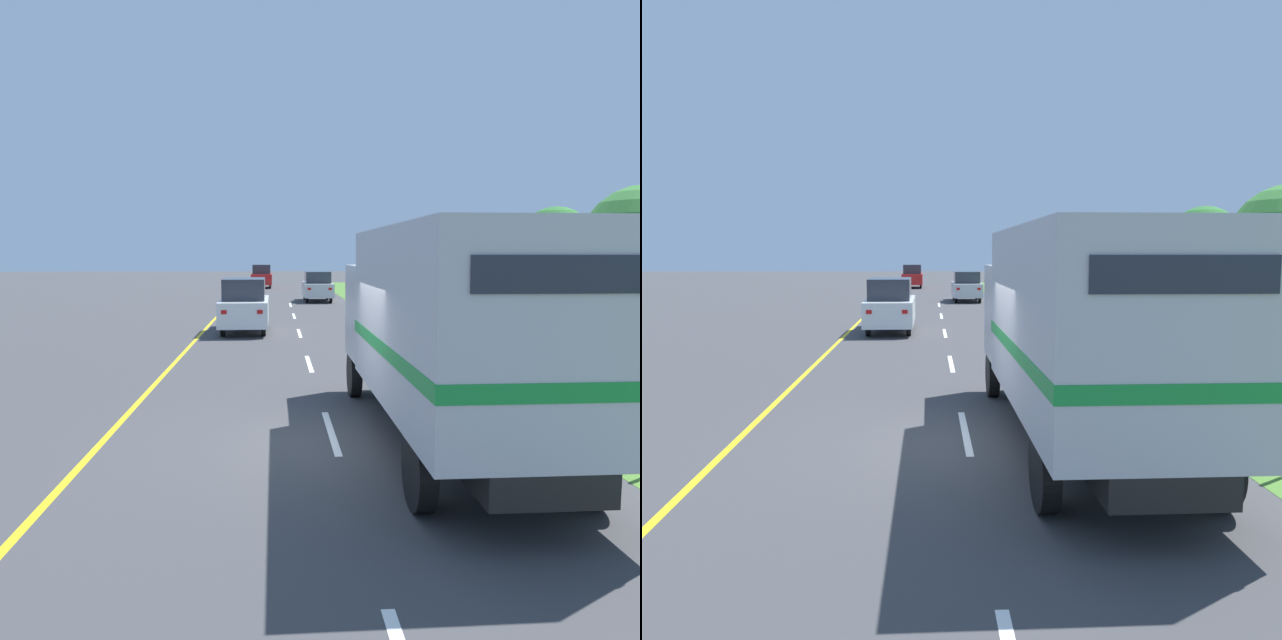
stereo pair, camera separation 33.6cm
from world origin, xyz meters
TOP-DOWN VIEW (x-y plane):
  - ground_plane at (0.00, 0.00)m, footprint 200.00×200.00m
  - grass_shoulder at (13.70, 20.75)m, footprint 20.00×70.68m
  - edge_line_yellow at (-3.70, 20.75)m, footprint 0.12×70.68m
  - centre_dash_near at (0.00, 0.64)m, footprint 0.12×2.60m
  - centre_dash_mid_a at (0.00, 7.24)m, footprint 0.12×2.60m
  - centre_dash_mid_b at (0.00, 13.84)m, footprint 0.12×2.60m
  - centre_dash_far at (0.00, 20.44)m, footprint 0.12×2.60m
  - centre_dash_farthest at (0.00, 27.04)m, footprint 0.12×2.60m
  - horse_trailer_truck at (1.76, -0.24)m, footprint 2.42×7.96m
  - lead_car_white at (-2.08, 14.47)m, footprint 1.80×4.39m
  - lead_car_silver_ahead at (1.79, 29.88)m, footprint 1.80×4.29m
  - lead_car_red_ahead at (-2.04, 46.04)m, footprint 1.80×4.27m
  - highway_sign at (6.42, 6.17)m, footprint 1.88×0.09m
  - roadside_tree_mid at (12.02, 18.51)m, footprint 3.34×3.34m

SIDE VIEW (x-z plane):
  - ground_plane at x=0.00m, z-range 0.00..0.00m
  - edge_line_yellow at x=-3.70m, z-range 0.00..0.01m
  - centre_dash_near at x=0.00m, z-range 0.00..0.01m
  - centre_dash_mid_a at x=0.00m, z-range 0.00..0.01m
  - centre_dash_mid_b at x=0.00m, z-range 0.00..0.01m
  - centre_dash_far at x=0.00m, z-range 0.00..0.01m
  - centre_dash_farthest at x=0.00m, z-range 0.00..0.01m
  - grass_shoulder at x=13.70m, z-range 0.00..0.01m
  - lead_car_silver_ahead at x=1.79m, z-range 0.01..1.91m
  - lead_car_red_ahead at x=-2.04m, z-range 0.00..2.06m
  - lead_car_white at x=-2.08m, z-range 0.00..2.06m
  - highway_sign at x=6.42m, z-range 0.35..3.11m
  - horse_trailer_truck at x=1.76m, z-range 0.22..3.59m
  - roadside_tree_mid at x=12.02m, z-range 0.90..6.07m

